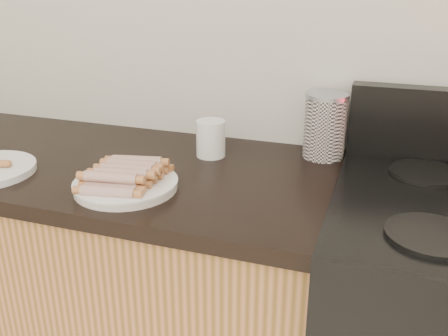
% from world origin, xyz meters
% --- Properties ---
extents(wall_back, '(4.00, 0.04, 2.60)m').
position_xyz_m(wall_back, '(0.00, 2.00, 1.30)').
color(wall_back, silver).
rests_on(wall_back, ground).
extents(burner_near_left, '(0.18, 0.18, 0.01)m').
position_xyz_m(burner_near_left, '(0.61, 1.51, 0.92)').
color(burner_near_left, black).
rests_on(burner_near_left, stove).
extents(burner_far_left, '(0.18, 0.18, 0.01)m').
position_xyz_m(burner_far_left, '(0.61, 1.84, 0.92)').
color(burner_far_left, black).
rests_on(burner_far_left, stove).
extents(main_plate, '(0.32, 0.32, 0.02)m').
position_xyz_m(main_plate, '(-0.08, 1.54, 0.91)').
color(main_plate, white).
rests_on(main_plate, counter_slab).
extents(hotdog_pile, '(0.13, 0.22, 0.05)m').
position_xyz_m(hotdog_pile, '(-0.08, 1.54, 0.94)').
color(hotdog_pile, maroon).
rests_on(hotdog_pile, main_plate).
extents(canister, '(0.12, 0.12, 0.18)m').
position_xyz_m(canister, '(0.34, 1.92, 0.99)').
color(canister, white).
rests_on(canister, counter_slab).
extents(mug, '(0.10, 0.10, 0.10)m').
position_xyz_m(mug, '(0.03, 1.82, 0.95)').
color(mug, silver).
rests_on(mug, counter_slab).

